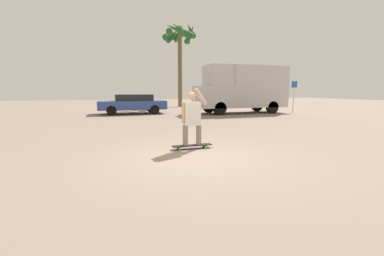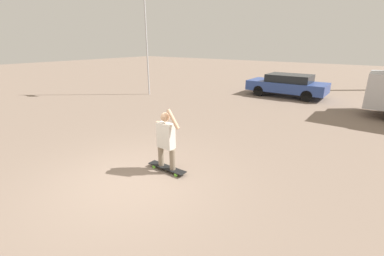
{
  "view_description": "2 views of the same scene",
  "coord_description": "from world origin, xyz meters",
  "px_view_note": "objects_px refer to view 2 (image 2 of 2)",
  "views": [
    {
      "loc": [
        -1.73,
        -5.42,
        1.53
      ],
      "look_at": [
        0.39,
        1.02,
        0.54
      ],
      "focal_mm": 24.0,
      "sensor_mm": 36.0,
      "label": 1
    },
    {
      "loc": [
        4.24,
        -3.32,
        3.03
      ],
      "look_at": [
        0.52,
        1.73,
        0.93
      ],
      "focal_mm": 24.0,
      "sensor_mm": 36.0,
      "label": 2
    }
  ],
  "objects_px": {
    "parked_car_blue": "(287,84)",
    "flagpole": "(146,16)",
    "person_skateboarder": "(166,138)",
    "skateboard": "(167,168)"
  },
  "relations": [
    {
      "from": "skateboard",
      "to": "person_skateboarder",
      "type": "relative_size",
      "value": 0.72
    },
    {
      "from": "skateboard",
      "to": "flagpole",
      "type": "bearing_deg",
      "value": 137.6
    },
    {
      "from": "skateboard",
      "to": "flagpole",
      "type": "xyz_separation_m",
      "value": [
        -7.42,
        6.78,
        4.35
      ]
    },
    {
      "from": "skateboard",
      "to": "person_skateboarder",
      "type": "height_order",
      "value": "person_skateboarder"
    },
    {
      "from": "person_skateboarder",
      "to": "parked_car_blue",
      "type": "relative_size",
      "value": 0.35
    },
    {
      "from": "skateboard",
      "to": "parked_car_blue",
      "type": "relative_size",
      "value": 0.25
    },
    {
      "from": "person_skateboarder",
      "to": "flagpole",
      "type": "distance_m",
      "value": 10.66
    },
    {
      "from": "parked_car_blue",
      "to": "flagpole",
      "type": "xyz_separation_m",
      "value": [
        -6.92,
        -4.35,
        3.74
      ]
    },
    {
      "from": "person_skateboarder",
      "to": "parked_car_blue",
      "type": "bearing_deg",
      "value": 92.59
    },
    {
      "from": "parked_car_blue",
      "to": "skateboard",
      "type": "bearing_deg",
      "value": -87.41
    }
  ]
}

